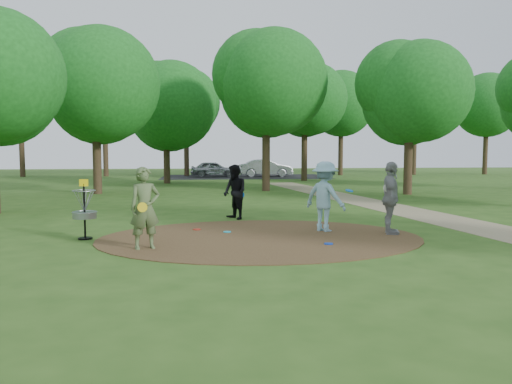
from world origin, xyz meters
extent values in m
plane|color=#2D5119|center=(0.00, 0.00, 0.00)|extent=(100.00, 100.00, 0.00)
cylinder|color=#47301C|center=(0.00, 0.00, 0.01)|extent=(8.40, 8.40, 0.02)
cube|color=#8C7A5B|center=(6.50, 2.00, 0.01)|extent=(7.55, 39.89, 0.01)
cube|color=black|center=(2.00, 30.00, 0.00)|extent=(14.00, 8.00, 0.01)
imported|color=#51653A|center=(-2.81, -1.19, 0.95)|extent=(0.81, 0.67, 1.90)
cylinder|color=yellow|center=(-2.83, -1.44, 1.00)|extent=(0.22, 0.06, 0.22)
imported|color=#8BBBD0|center=(1.90, 0.84, 0.98)|extent=(1.39, 1.43, 1.97)
cylinder|color=blue|center=(2.59, 0.85, 1.15)|extent=(0.30, 0.30, 0.08)
imported|color=black|center=(-0.45, 3.61, 0.90)|extent=(1.02, 1.10, 1.81)
cylinder|color=blue|center=(-0.24, 3.66, 0.80)|extent=(0.23, 0.12, 0.22)
imported|color=gray|center=(3.54, 0.17, 0.99)|extent=(0.78, 1.24, 1.97)
cylinder|color=white|center=(3.41, 0.12, 1.26)|extent=(0.23, 0.13, 0.22)
cylinder|color=#1AB3D0|center=(-0.83, 0.90, 0.03)|extent=(0.22, 0.22, 0.02)
cylinder|color=#0B33C2|center=(1.52, -1.11, 0.03)|extent=(0.22, 0.22, 0.02)
cylinder|color=red|center=(-1.67, 1.41, 0.03)|extent=(0.22, 0.22, 0.02)
imported|color=#9E9FA5|center=(-0.65, 30.10, 0.67)|extent=(3.99, 1.74, 1.34)
imported|color=#969A9D|center=(3.80, 29.66, 0.75)|extent=(4.55, 1.66, 1.49)
cylinder|color=black|center=(-4.50, 0.30, 0.68)|extent=(0.05, 0.05, 1.35)
cylinder|color=black|center=(-4.50, 0.30, 0.02)|extent=(0.36, 0.36, 0.04)
cylinder|color=gray|center=(-4.50, 0.30, 0.62)|extent=(0.60, 0.60, 0.16)
torus|color=gray|center=(-4.50, 0.30, 0.70)|extent=(0.63, 0.63, 0.03)
torus|color=gray|center=(-4.50, 0.30, 1.25)|extent=(0.58, 0.58, 0.02)
cube|color=yellow|center=(-4.50, 0.30, 1.45)|extent=(0.22, 0.02, 0.18)
cylinder|color=#332316|center=(-7.00, 14.00, 1.90)|extent=(0.44, 0.44, 3.80)
sphere|color=#165318|center=(-7.00, 14.00, 5.42)|extent=(5.88, 5.88, 5.88)
cylinder|color=#332316|center=(2.00, 15.00, 2.09)|extent=(0.44, 0.44, 4.18)
sphere|color=#165318|center=(2.00, 15.00, 5.79)|extent=(5.85, 5.85, 5.85)
cylinder|color=#332316|center=(9.00, 12.00, 1.80)|extent=(0.44, 0.44, 3.61)
sphere|color=#165318|center=(9.00, 12.00, 5.02)|extent=(5.12, 5.12, 5.12)
cylinder|color=#332316|center=(-4.00, 22.00, 1.71)|extent=(0.44, 0.44, 3.42)
sphere|color=#165318|center=(-4.00, 22.00, 5.08)|extent=(6.04, 6.04, 6.04)
cylinder|color=#332316|center=(6.00, 24.00, 2.19)|extent=(0.44, 0.44, 4.37)
sphere|color=#165318|center=(6.00, 24.00, 5.83)|extent=(5.33, 5.33, 5.33)
camera|label=1|loc=(-1.45, -12.72, 2.27)|focal=35.00mm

